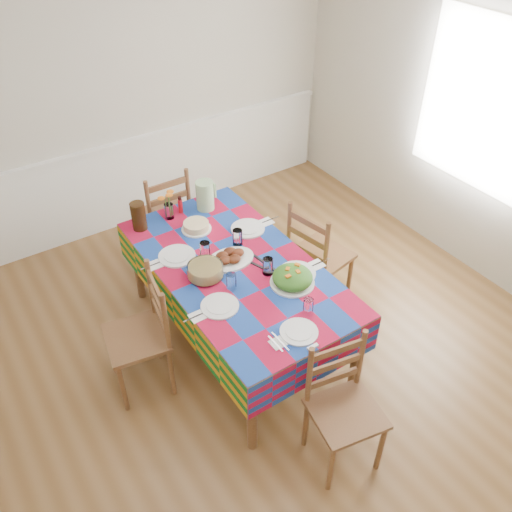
{
  "coord_description": "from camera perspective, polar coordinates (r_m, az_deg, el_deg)",
  "views": [
    {
      "loc": [
        -1.64,
        -2.19,
        3.29
      ],
      "look_at": [
        -0.01,
        0.27,
        0.94
      ],
      "focal_mm": 38.0,
      "sensor_mm": 36.0,
      "label": 1
    }
  ],
  "objects": [
    {
      "name": "tea_pitcher",
      "position": [
        4.37,
        -12.26,
        4.12
      ],
      "size": [
        0.12,
        0.12,
        0.23
      ],
      "primitive_type": "cylinder",
      "color": "black",
      "rests_on": "dining_table"
    },
    {
      "name": "setting_right_far",
      "position": [
        4.26,
        -1.17,
        2.62
      ],
      "size": [
        0.51,
        0.3,
        0.13
      ],
      "rotation": [
        0.0,
        0.0,
        -1.57
      ],
      "color": "white",
      "rests_on": "dining_table"
    },
    {
      "name": "green_pitcher",
      "position": [
        4.53,
        -5.4,
        6.37
      ],
      "size": [
        0.15,
        0.15,
        0.25
      ],
      "primitive_type": "cylinder",
      "color": "#9CC98D",
      "rests_on": "dining_table"
    },
    {
      "name": "salad_platter",
      "position": [
        3.79,
        3.86,
        -2.32
      ],
      "size": [
        0.32,
        0.32,
        0.13
      ],
      "color": "white",
      "rests_on": "dining_table"
    },
    {
      "name": "hot_sauce",
      "position": [
        4.53,
        -7.98,
        5.41
      ],
      "size": [
        0.04,
        0.04,
        0.15
      ],
      "primitive_type": "cylinder",
      "color": "red",
      "rests_on": "dining_table"
    },
    {
      "name": "dining_table",
      "position": [
        4.03,
        -2.15,
        -1.91
      ],
      "size": [
        1.06,
        1.96,
        0.76
      ],
      "color": "brown",
      "rests_on": "room"
    },
    {
      "name": "meat_platter",
      "position": [
        4.0,
        -2.76,
        -0.16
      ],
      "size": [
        0.37,
        0.27,
        0.07
      ],
      "color": "white",
      "rests_on": "dining_table"
    },
    {
      "name": "window_right",
      "position": [
        4.94,
        22.71,
        14.37
      ],
      "size": [
        0.0,
        1.4,
        1.4
      ],
      "primitive_type": "plane",
      "rotation": [
        0.0,
        -1.57,
        0.0
      ],
      "color": "white",
      "rests_on": "room"
    },
    {
      "name": "serving_utensils",
      "position": [
        3.97,
        0.7,
        -0.95
      ],
      "size": [
        0.14,
        0.32,
        0.01
      ],
      "color": "black",
      "rests_on": "dining_table"
    },
    {
      "name": "setting_left_near",
      "position": [
        3.68,
        -3.47,
        -4.34
      ],
      "size": [
        0.47,
        0.28,
        0.13
      ],
      "rotation": [
        0.0,
        0.0,
        1.57
      ],
      "color": "white",
      "rests_on": "dining_table"
    },
    {
      "name": "setting_left_far",
      "position": [
        4.06,
        -7.35,
        0.2
      ],
      "size": [
        0.51,
        0.3,
        0.13
      ],
      "rotation": [
        0.0,
        0.0,
        1.57
      ],
      "color": "white",
      "rests_on": "dining_table"
    },
    {
      "name": "setting_right_near",
      "position": [
        3.89,
        3.29,
        -1.5
      ],
      "size": [
        0.51,
        0.3,
        0.13
      ],
      "rotation": [
        0.0,
        0.0,
        -1.57
      ],
      "color": "white",
      "rests_on": "dining_table"
    },
    {
      "name": "name_card",
      "position": [
        3.4,
        6.0,
        -9.52
      ],
      "size": [
        0.08,
        0.02,
        0.02
      ],
      "primitive_type": "cube",
      "color": "white",
      "rests_on": "dining_table"
    },
    {
      "name": "chair_right",
      "position": [
        4.49,
        6.43,
        -0.13
      ],
      "size": [
        0.5,
        0.52,
        1.01
      ],
      "rotation": [
        0.0,
        0.0,
        1.76
      ],
      "color": "brown",
      "rests_on": "room"
    },
    {
      "name": "chair_far",
      "position": [
        5.03,
        -9.57,
        4.09
      ],
      "size": [
        0.44,
        0.42,
        0.99
      ],
      "rotation": [
        0.0,
        0.0,
        3.13
      ],
      "color": "brown",
      "rests_on": "room"
    },
    {
      "name": "chair_left",
      "position": [
        3.93,
        -11.86,
        -8.21
      ],
      "size": [
        0.48,
        0.5,
        0.98
      ],
      "rotation": [
        0.0,
        0.0,
        -1.74
      ],
      "color": "brown",
      "rests_on": "room"
    },
    {
      "name": "wainscot",
      "position": [
        5.69,
        -12.5,
        8.08
      ],
      "size": [
        4.41,
        0.06,
        0.92
      ],
      "color": "white",
      "rests_on": "room"
    },
    {
      "name": "pasta_bowl",
      "position": [
        3.87,
        -5.36,
        -1.57
      ],
      "size": [
        0.26,
        0.26,
        0.09
      ],
      "color": "white",
      "rests_on": "dining_table"
    },
    {
      "name": "room",
      "position": [
        3.35,
        2.62,
        3.13
      ],
      "size": [
        4.58,
        5.08,
        2.78
      ],
      "color": "brown",
      "rests_on": "ground"
    },
    {
      "name": "chair_near",
      "position": [
        3.53,
        9.12,
        -15.49
      ],
      "size": [
        0.48,
        0.47,
        0.95
      ],
      "rotation": [
        0.0,
        0.0,
        -0.18
      ],
      "color": "brown",
      "rests_on": "room"
    },
    {
      "name": "setting_near_head",
      "position": [
        3.52,
        4.83,
        -7.01
      ],
      "size": [
        0.4,
        0.27,
        0.12
      ],
      "color": "white",
      "rests_on": "dining_table"
    },
    {
      "name": "flower_vase",
      "position": [
        4.46,
        -9.19,
        5.1
      ],
      "size": [
        0.16,
        0.13,
        0.25
      ],
      "color": "white",
      "rests_on": "dining_table"
    },
    {
      "name": "cake",
      "position": [
        4.33,
        -6.31,
        3.12
      ],
      "size": [
        0.24,
        0.24,
        0.07
      ],
      "color": "white",
      "rests_on": "dining_table"
    }
  ]
}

